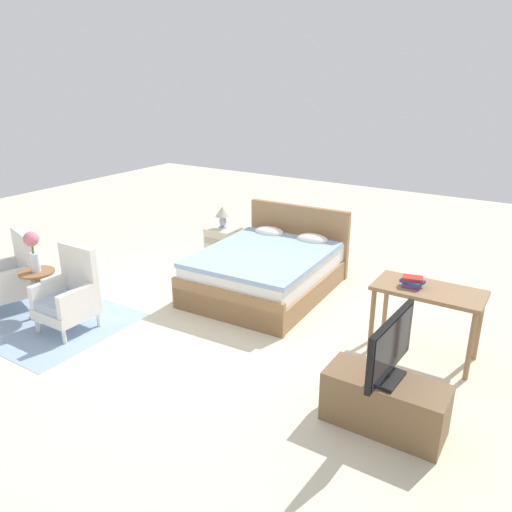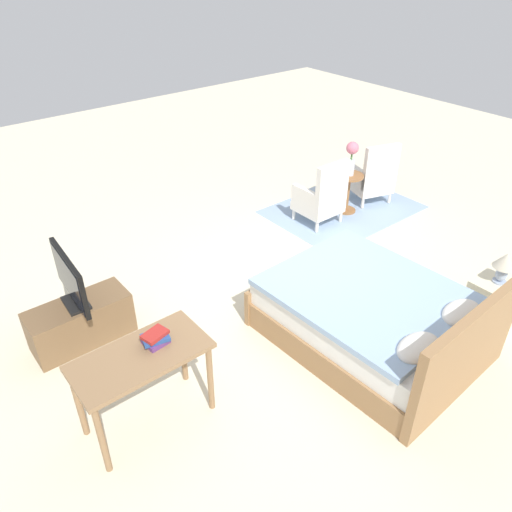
{
  "view_description": "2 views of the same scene",
  "coord_description": "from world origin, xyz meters",
  "px_view_note": "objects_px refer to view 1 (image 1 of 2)",
  "views": [
    {
      "loc": [
        2.98,
        -4.07,
        2.7
      ],
      "look_at": [
        0.22,
        0.29,
        0.81
      ],
      "focal_mm": 35.0,
      "sensor_mm": 36.0,
      "label": 1
    },
    {
      "loc": [
        3.07,
        3.25,
        3.39
      ],
      "look_at": [
        0.35,
        -0.11,
        0.59
      ],
      "focal_mm": 35.0,
      "sensor_mm": 36.0,
      "label": 2
    }
  ],
  "objects_px": {
    "armchair_by_window_left": "(12,277)",
    "vanity_desk": "(428,299)",
    "armchair_by_window_right": "(69,296)",
    "side_table": "(39,288)",
    "tv_flatscreen": "(390,348)",
    "bed": "(268,270)",
    "tv_stand": "(384,403)",
    "table_lamp": "(223,214)",
    "book_stack": "(412,282)",
    "nightstand": "(223,245)",
    "flower_vase": "(32,247)"
  },
  "relations": [
    {
      "from": "bed",
      "to": "side_table",
      "type": "bearing_deg",
      "value": -132.47
    },
    {
      "from": "armchair_by_window_right",
      "to": "book_stack",
      "type": "distance_m",
      "value": 3.66
    },
    {
      "from": "armchair_by_window_right",
      "to": "side_table",
      "type": "distance_m",
      "value": 0.54
    },
    {
      "from": "bed",
      "to": "tv_flatscreen",
      "type": "xyz_separation_m",
      "value": [
        2.18,
        -1.81,
        0.43
      ]
    },
    {
      "from": "armchair_by_window_left",
      "to": "armchair_by_window_right",
      "type": "relative_size",
      "value": 1.0
    },
    {
      "from": "nightstand",
      "to": "side_table",
      "type": "bearing_deg",
      "value": -105.89
    },
    {
      "from": "armchair_by_window_left",
      "to": "book_stack",
      "type": "distance_m",
      "value": 4.64
    },
    {
      "from": "bed",
      "to": "side_table",
      "type": "distance_m",
      "value": 2.78
    },
    {
      "from": "bed",
      "to": "book_stack",
      "type": "relative_size",
      "value": 8.88
    },
    {
      "from": "armchair_by_window_right",
      "to": "side_table",
      "type": "relative_size",
      "value": 1.63
    },
    {
      "from": "armchair_by_window_left",
      "to": "table_lamp",
      "type": "xyz_separation_m",
      "value": [
        1.26,
        2.61,
        0.37
      ]
    },
    {
      "from": "armchair_by_window_left",
      "to": "book_stack",
      "type": "height_order",
      "value": "armchair_by_window_left"
    },
    {
      "from": "armchair_by_window_left",
      "to": "table_lamp",
      "type": "bearing_deg",
      "value": 64.22
    },
    {
      "from": "flower_vase",
      "to": "tv_flatscreen",
      "type": "height_order",
      "value": "flower_vase"
    },
    {
      "from": "armchair_by_window_left",
      "to": "vanity_desk",
      "type": "distance_m",
      "value": 4.79
    },
    {
      "from": "tv_flatscreen",
      "to": "vanity_desk",
      "type": "height_order",
      "value": "tv_flatscreen"
    },
    {
      "from": "armchair_by_window_right",
      "to": "book_stack",
      "type": "bearing_deg",
      "value": 23.88
    },
    {
      "from": "table_lamp",
      "to": "tv_flatscreen",
      "type": "relative_size",
      "value": 0.41
    },
    {
      "from": "armchair_by_window_left",
      "to": "side_table",
      "type": "bearing_deg",
      "value": -0.16
    },
    {
      "from": "armchair_by_window_left",
      "to": "nightstand",
      "type": "xyz_separation_m",
      "value": [
        1.26,
        2.61,
        -0.11
      ]
    },
    {
      "from": "side_table",
      "to": "nightstand",
      "type": "distance_m",
      "value": 2.72
    },
    {
      "from": "flower_vase",
      "to": "vanity_desk",
      "type": "relative_size",
      "value": 0.46
    },
    {
      "from": "side_table",
      "to": "tv_stand",
      "type": "bearing_deg",
      "value": 3.32
    },
    {
      "from": "side_table",
      "to": "tv_flatscreen",
      "type": "bearing_deg",
      "value": 3.31
    },
    {
      "from": "armchair_by_window_right",
      "to": "tv_flatscreen",
      "type": "distance_m",
      "value": 3.54
    },
    {
      "from": "armchair_by_window_right",
      "to": "tv_stand",
      "type": "height_order",
      "value": "armchair_by_window_right"
    },
    {
      "from": "side_table",
      "to": "armchair_by_window_right",
      "type": "bearing_deg",
      "value": 0.44
    },
    {
      "from": "armchair_by_window_left",
      "to": "side_table",
      "type": "distance_m",
      "value": 0.52
    },
    {
      "from": "side_table",
      "to": "armchair_by_window_left",
      "type": "bearing_deg",
      "value": 179.84
    },
    {
      "from": "vanity_desk",
      "to": "flower_vase",
      "type": "bearing_deg",
      "value": -159.37
    },
    {
      "from": "armchair_by_window_right",
      "to": "nightstand",
      "type": "xyz_separation_m",
      "value": [
        0.21,
        2.61,
        -0.11
      ]
    },
    {
      "from": "armchair_by_window_right",
      "to": "flower_vase",
      "type": "height_order",
      "value": "flower_vase"
    },
    {
      "from": "bed",
      "to": "nightstand",
      "type": "bearing_deg",
      "value": 153.32
    },
    {
      "from": "book_stack",
      "to": "armchair_by_window_left",
      "type": "bearing_deg",
      "value": -161.39
    },
    {
      "from": "nightstand",
      "to": "book_stack",
      "type": "height_order",
      "value": "book_stack"
    },
    {
      "from": "tv_flatscreen",
      "to": "armchair_by_window_left",
      "type": "bearing_deg",
      "value": -177.08
    },
    {
      "from": "armchair_by_window_left",
      "to": "tv_flatscreen",
      "type": "bearing_deg",
      "value": 2.92
    },
    {
      "from": "armchair_by_window_left",
      "to": "tv_flatscreen",
      "type": "relative_size",
      "value": 1.15
    },
    {
      "from": "nightstand",
      "to": "tv_flatscreen",
      "type": "bearing_deg",
      "value": -35.71
    },
    {
      "from": "flower_vase",
      "to": "vanity_desk",
      "type": "height_order",
      "value": "flower_vase"
    },
    {
      "from": "bed",
      "to": "vanity_desk",
      "type": "bearing_deg",
      "value": -13.98
    },
    {
      "from": "nightstand",
      "to": "book_stack",
      "type": "bearing_deg",
      "value": -20.05
    },
    {
      "from": "tv_stand",
      "to": "book_stack",
      "type": "xyz_separation_m",
      "value": [
        -0.19,
        1.24,
        0.56
      ]
    },
    {
      "from": "armchair_by_window_left",
      "to": "book_stack",
      "type": "xyz_separation_m",
      "value": [
        4.38,
        1.48,
        0.4
      ]
    },
    {
      "from": "bed",
      "to": "nightstand",
      "type": "distance_m",
      "value": 1.26
    },
    {
      "from": "armchair_by_window_left",
      "to": "tv_flatscreen",
      "type": "height_order",
      "value": "tv_flatscreen"
    },
    {
      "from": "side_table",
      "to": "tv_stand",
      "type": "relative_size",
      "value": 0.59
    },
    {
      "from": "bed",
      "to": "tv_flatscreen",
      "type": "height_order",
      "value": "tv_flatscreen"
    },
    {
      "from": "tv_flatscreen",
      "to": "book_stack",
      "type": "height_order",
      "value": "tv_flatscreen"
    },
    {
      "from": "tv_stand",
      "to": "armchair_by_window_left",
      "type": "bearing_deg",
      "value": -177.08
    }
  ]
}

